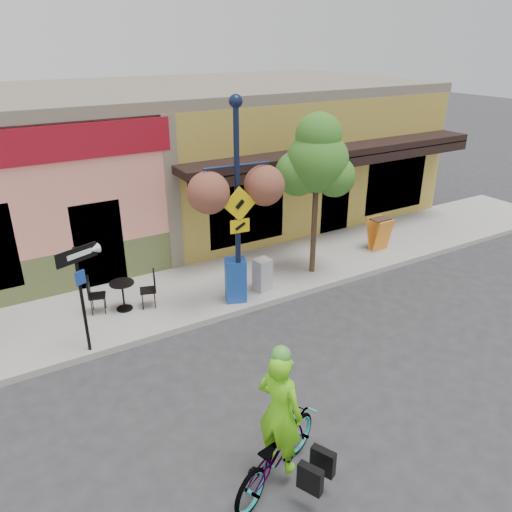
{
  "coord_description": "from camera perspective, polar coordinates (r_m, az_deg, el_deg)",
  "views": [
    {
      "loc": [
        -5.49,
        -8.26,
        5.9
      ],
      "look_at": [
        -0.25,
        0.5,
        1.4
      ],
      "focal_mm": 35.0,
      "sensor_mm": 36.0,
      "label": 1
    }
  ],
  "objects": [
    {
      "name": "newspaper_box_blue",
      "position": [
        11.71,
        -2.34,
        -2.75
      ],
      "size": [
        0.59,
        0.56,
        1.04
      ],
      "primitive_type": null,
      "rotation": [
        0.0,
        0.0,
        -0.36
      ],
      "color": "#1B48A6",
      "rests_on": "sidewalk"
    },
    {
      "name": "cyclist_rider",
      "position": [
        7.32,
        2.7,
        -18.83
      ],
      "size": [
        0.7,
        0.82,
        1.9
      ],
      "primitive_type": "imported",
      "rotation": [
        0.0,
        0.0,
        2.0
      ],
      "color": "#6CDF17",
      "rests_on": "ground"
    },
    {
      "name": "street_tree",
      "position": [
        12.68,
        6.83,
        6.89
      ],
      "size": [
        2.1,
        2.1,
        4.2
      ],
      "primitive_type": null,
      "rotation": [
        0.0,
        0.0,
        -0.35
      ],
      "color": "#3D7A26",
      "rests_on": "sidewalk"
    },
    {
      "name": "sidewalk",
      "position": [
        13.01,
        -2.44,
        -2.82
      ],
      "size": [
        24.0,
        3.0,
        0.15
      ],
      "primitive_type": "cube",
      "color": "#9E9B93",
      "rests_on": "ground"
    },
    {
      "name": "building",
      "position": [
        17.08,
        -11.62,
        10.98
      ],
      "size": [
        18.2,
        8.2,
        4.5
      ],
      "primitive_type": null,
      "color": "#F58C79",
      "rests_on": "ground"
    },
    {
      "name": "one_way_sign",
      "position": [
        10.15,
        -19.23,
        -4.86
      ],
      "size": [
        0.86,
        0.48,
        2.23
      ],
      "primitive_type": null,
      "rotation": [
        0.0,
        0.0,
        0.37
      ],
      "color": "black",
      "rests_on": "sidewalk"
    },
    {
      "name": "cafe_set_right",
      "position": [
        11.73,
        -14.99,
        -3.98
      ],
      "size": [
        1.64,
        1.15,
        0.89
      ],
      "primitive_type": null,
      "rotation": [
        0.0,
        0.0,
        -0.3
      ],
      "color": "black",
      "rests_on": "sidewalk"
    },
    {
      "name": "lamp_post",
      "position": [
        10.88,
        -2.14,
        5.63
      ],
      "size": [
        1.56,
        0.74,
        4.72
      ],
      "primitive_type": null,
      "rotation": [
        0.0,
        0.0,
        -0.09
      ],
      "color": "#121B3A",
      "rests_on": "sidewalk"
    },
    {
      "name": "newspaper_box_grey",
      "position": [
        12.21,
        0.74,
        -2.15
      ],
      "size": [
        0.43,
        0.4,
        0.82
      ],
      "primitive_type": null,
      "rotation": [
        0.0,
        0.0,
        0.16
      ],
      "color": "#ABABAB",
      "rests_on": "sidewalk"
    },
    {
      "name": "curb",
      "position": [
        11.9,
        0.92,
        -5.51
      ],
      "size": [
        24.0,
        0.12,
        0.15
      ],
      "primitive_type": "cube",
      "color": "#A8A59E",
      "rests_on": "ground"
    },
    {
      "name": "sandwich_board",
      "position": [
        14.88,
        14.36,
        2.28
      ],
      "size": [
        0.58,
        0.43,
        0.96
      ],
      "primitive_type": null,
      "rotation": [
        0.0,
        0.0,
        0.02
      ],
      "color": "orange",
      "rests_on": "sidewalk"
    },
    {
      "name": "ground",
      "position": [
        11.54,
        2.37,
        -6.98
      ],
      "size": [
        90.0,
        90.0,
        0.0
      ],
      "primitive_type": "plane",
      "color": "#2D2D30",
      "rests_on": "ground"
    },
    {
      "name": "bicycle",
      "position": [
        7.6,
        2.3,
        -21.36
      ],
      "size": [
        2.08,
        1.44,
        1.04
      ],
      "primitive_type": "imported",
      "rotation": [
        0.0,
        0.0,
        2.0
      ],
      "color": "maroon",
      "rests_on": "ground"
    }
  ]
}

